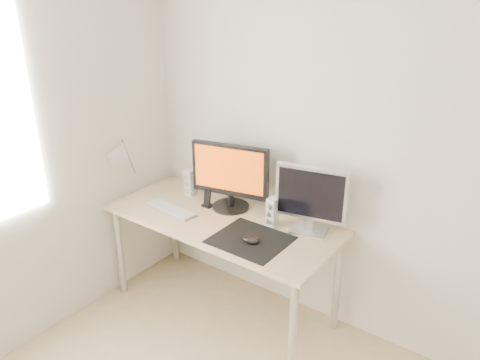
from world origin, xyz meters
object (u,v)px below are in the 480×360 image
Objects in this scene: mouse at (250,239)px; speaker_left at (190,183)px; keyboard at (171,209)px; second_monitor at (311,197)px; speaker_right at (273,212)px; phone_dock at (207,202)px; main_monitor at (230,174)px; desk at (222,228)px.

speaker_left reaches higher than mouse.
second_monitor is at bearing 17.82° from keyboard.
speaker_right is at bearing 18.15° from keyboard.
main_monitor is at bearing 27.53° from phone_dock.
speaker_right is at bearing -163.18° from second_monitor.
speaker_left is 0.29m from keyboard.
main_monitor is (-0.39, 0.31, 0.23)m from mouse.
main_monitor reaches higher than keyboard.
speaker_left is 1.56× the size of phone_dock.
desk is 2.93× the size of main_monitor.
mouse is 0.58m from phone_dock.
desk is 0.24m from phone_dock.
desk is at bearing -161.06° from speaker_right.
speaker_right is 0.45× the size of keyboard.
keyboard is (-0.70, 0.04, -0.02)m from mouse.
main_monitor is 4.40× the size of phone_dock.
desk is 3.57× the size of second_monitor.
second_monitor is (0.22, 0.33, 0.22)m from mouse.
phone_dock is (-0.53, 0.23, 0.01)m from mouse.
keyboard is (-0.69, -0.23, -0.09)m from speaker_right.
speaker_right reaches higher than desk.
second_monitor reaches higher than desk.
mouse is 0.07× the size of desk.
speaker_left is 0.25m from phone_dock.
desk is at bearing 17.42° from keyboard.
second_monitor reaches higher than mouse.
speaker_left is at bearing -178.73° from second_monitor.
second_monitor reaches higher than speaker_right.
second_monitor is 0.99m from speaker_left.
keyboard is at bearing 176.84° from mouse.
desk is 0.39m from speaker_right.
keyboard is 3.45× the size of phone_dock.
desk is 0.48m from speaker_left.
main_monitor is at bearing 40.65° from keyboard.
speaker_left reaches higher than phone_dock.
keyboard is (-0.92, -0.30, -0.23)m from second_monitor.
phone_dock is (0.23, -0.08, -0.06)m from speaker_left.
mouse is 0.96× the size of phone_dock.
keyboard is at bearing -162.58° from desk.
second_monitor is 2.31× the size of speaker_right.
desk is 8.25× the size of speaker_left.
mouse is 0.62× the size of speaker_left.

